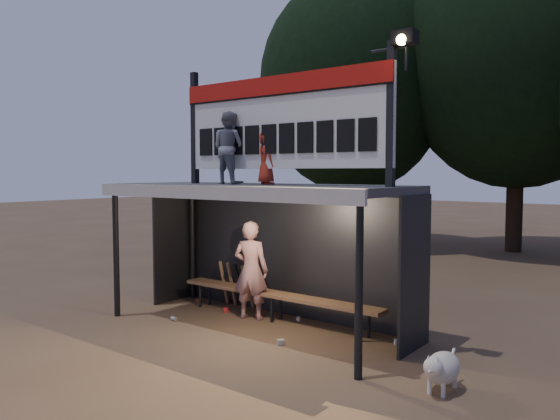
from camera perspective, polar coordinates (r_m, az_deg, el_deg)
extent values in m
plane|color=brown|center=(9.02, -2.62, -12.21)|extent=(80.00, 80.00, 0.00)
imported|color=silver|center=(9.37, -3.05, -6.29)|extent=(0.71, 0.56, 1.69)
imported|color=gray|center=(8.86, -5.39, 6.46)|extent=(0.57, 0.45, 1.16)
imported|color=#A42819|center=(8.55, -1.46, 5.46)|extent=(0.49, 0.44, 0.83)
cube|color=#3D3D3F|center=(8.67, -2.66, 2.28)|extent=(5.00, 2.00, 0.12)
cube|color=beige|center=(7.92, -7.44, 1.80)|extent=(5.10, 0.06, 0.20)
cylinder|color=black|center=(9.93, -16.75, -4.39)|extent=(0.10, 0.10, 2.20)
cylinder|color=black|center=(6.70, 8.25, -8.27)|extent=(0.10, 0.10, 2.20)
cylinder|color=black|center=(11.06, -9.15, -3.42)|extent=(0.10, 0.10, 2.20)
cylinder|color=black|center=(8.29, 14.39, -5.98)|extent=(0.10, 0.10, 2.20)
cube|color=black|center=(9.56, 1.25, -4.54)|extent=(5.00, 0.04, 2.20)
cube|color=black|center=(10.87, -11.05, -3.57)|extent=(0.04, 1.00, 2.20)
cube|color=black|center=(7.89, 13.91, -6.48)|extent=(0.04, 1.00, 2.20)
cylinder|color=black|center=(9.46, 1.26, 1.76)|extent=(5.00, 0.06, 0.06)
cube|color=black|center=(9.62, -8.90, 8.43)|extent=(0.10, 0.10, 1.90)
cube|color=black|center=(7.41, 11.54, 9.74)|extent=(0.10, 0.10, 1.90)
cube|color=white|center=(8.38, -0.04, 9.14)|extent=(3.80, 0.08, 1.40)
cube|color=red|center=(8.41, -0.26, 12.97)|extent=(3.80, 0.04, 0.28)
cube|color=black|center=(8.39, -0.28, 11.96)|extent=(3.80, 0.02, 0.03)
cube|color=black|center=(9.34, -7.74, 7.04)|extent=(0.27, 0.03, 0.45)
cube|color=black|center=(9.10, -6.23, 7.13)|extent=(0.27, 0.03, 0.45)
cube|color=black|center=(8.87, -4.63, 7.23)|extent=(0.27, 0.03, 0.45)
cube|color=black|center=(8.65, -2.95, 7.32)|extent=(0.27, 0.03, 0.45)
cube|color=black|center=(8.43, -1.17, 7.41)|extent=(0.27, 0.03, 0.45)
cube|color=black|center=(8.22, 0.69, 7.49)|extent=(0.27, 0.03, 0.45)
cube|color=black|center=(8.02, 2.65, 7.58)|extent=(0.27, 0.03, 0.45)
cube|color=black|center=(7.83, 4.71, 7.65)|extent=(0.27, 0.03, 0.45)
cube|color=black|center=(7.66, 6.86, 7.72)|extent=(0.27, 0.03, 0.45)
cube|color=black|center=(7.49, 9.12, 7.79)|extent=(0.27, 0.03, 0.45)
cylinder|color=black|center=(7.56, 11.28, 16.15)|extent=(0.50, 0.04, 0.04)
cylinder|color=black|center=(7.43, 13.05, 15.17)|extent=(0.04, 0.04, 0.30)
cube|color=black|center=(7.43, 12.92, 17.13)|extent=(0.30, 0.22, 0.18)
sphere|color=#FFD88C|center=(7.35, 12.61, 16.97)|extent=(0.14, 0.14, 0.14)
cube|color=#86603F|center=(9.32, -0.42, -8.82)|extent=(4.00, 0.35, 0.06)
cylinder|color=black|center=(10.40, -8.32, -8.79)|extent=(0.05, 0.05, 0.45)
cylinder|color=black|center=(10.56, -7.38, -8.58)|extent=(0.05, 0.05, 0.45)
cylinder|color=black|center=(9.28, -0.88, -10.30)|extent=(0.05, 0.05, 0.45)
cylinder|color=black|center=(9.47, 0.04, -10.02)|extent=(0.05, 0.05, 0.45)
cylinder|color=black|center=(8.37, 8.48, -11.95)|extent=(0.05, 0.05, 0.45)
cylinder|color=black|center=(8.57, 9.27, -11.57)|extent=(0.05, 0.05, 0.45)
cylinder|color=#312016|center=(19.20, 7.56, 2.03)|extent=(0.50, 0.50, 3.74)
ellipsoid|color=black|center=(19.42, 7.66, 12.87)|extent=(6.46, 6.46, 7.48)
cylinder|color=black|center=(18.69, 23.35, 2.36)|extent=(0.50, 0.50, 4.18)
ellipsoid|color=black|center=(19.04, 23.70, 14.74)|extent=(7.22, 7.22, 8.36)
ellipsoid|color=beige|center=(6.79, 16.63, -15.53)|extent=(0.36, 0.58, 0.36)
sphere|color=white|center=(6.51, 15.73, -15.52)|extent=(0.22, 0.22, 0.22)
cone|color=beige|center=(6.43, 15.38, -15.96)|extent=(0.10, 0.10, 0.10)
cone|color=beige|center=(6.48, 15.26, -14.68)|extent=(0.06, 0.06, 0.07)
cone|color=beige|center=(6.44, 16.11, -14.80)|extent=(0.06, 0.06, 0.07)
cylinder|color=white|center=(6.72, 15.36, -17.34)|extent=(0.05, 0.05, 0.18)
cylinder|color=beige|center=(6.66, 16.69, -17.55)|extent=(0.05, 0.05, 0.18)
cylinder|color=beige|center=(7.03, 16.51, -16.38)|extent=(0.05, 0.05, 0.18)
cylinder|color=beige|center=(6.98, 17.79, -16.56)|extent=(0.05, 0.05, 0.18)
cylinder|color=beige|center=(7.03, 17.55, -14.25)|extent=(0.04, 0.16, 0.14)
cylinder|color=olive|center=(10.46, -5.88, -7.54)|extent=(0.07, 0.27, 0.84)
cylinder|color=olive|center=(10.33, -5.07, -7.68)|extent=(0.09, 0.30, 0.83)
cylinder|color=black|center=(10.20, -4.23, -7.83)|extent=(0.08, 0.33, 0.83)
cylinder|color=#A1774B|center=(10.07, -3.38, -7.98)|extent=(0.08, 0.35, 0.82)
cube|color=red|center=(9.62, -2.24, -10.94)|extent=(0.07, 0.10, 0.08)
cylinder|color=silver|center=(9.59, -11.03, -11.09)|extent=(0.13, 0.09, 0.07)
cube|color=beige|center=(8.17, 0.08, -13.65)|extent=(0.12, 0.12, 0.08)
cylinder|color=#AB301D|center=(10.82, -8.43, -9.31)|extent=(0.09, 0.13, 0.07)
cube|color=#B3B3B8|center=(8.36, 12.11, -13.34)|extent=(0.12, 0.12, 0.08)
cylinder|color=silver|center=(9.43, 1.92, -11.28)|extent=(0.12, 0.14, 0.07)
cube|color=red|center=(10.00, -5.65, -10.37)|extent=(0.11, 0.12, 0.08)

